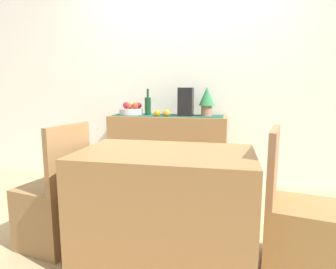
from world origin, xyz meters
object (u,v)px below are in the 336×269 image
object	(u,v)px
fruit_bowl	(131,112)
chair_near_window	(54,210)
chair_by_corner	(297,232)
coffee_maker	(186,102)
sideboard_console	(168,151)
potted_plant	(207,99)
wine_bottle	(148,106)
dining_table	(166,206)

from	to	relation	value
fruit_bowl	chair_near_window	world-z (taller)	fruit_bowl
chair_by_corner	coffee_maker	bearing A→B (deg)	122.20
sideboard_console	potted_plant	xyz separation A→B (m)	(0.44, 0.00, 0.60)
fruit_bowl	chair_by_corner	size ratio (longest dim) A/B	0.30
wine_bottle	chair_near_window	distance (m)	1.62
potted_plant	chair_near_window	world-z (taller)	potted_plant
chair_by_corner	wine_bottle	bearing A→B (deg)	133.08
dining_table	chair_near_window	xyz separation A→B (m)	(-0.83, -0.00, -0.10)
wine_bottle	chair_by_corner	distance (m)	2.08
coffee_maker	potted_plant	size ratio (longest dim) A/B	0.97
potted_plant	dining_table	bearing A→B (deg)	-96.13
fruit_bowl	wine_bottle	world-z (taller)	wine_bottle
potted_plant	chair_by_corner	distance (m)	1.75
sideboard_console	potted_plant	bearing A→B (deg)	0.00
dining_table	chair_by_corner	bearing A→B (deg)	0.24
fruit_bowl	chair_by_corner	xyz separation A→B (m)	(1.55, -1.44, -0.60)
fruit_bowl	chair_by_corner	bearing A→B (deg)	-42.86
sideboard_console	dining_table	xyz separation A→B (m)	(0.28, -1.44, -0.04)
fruit_bowl	dining_table	distance (m)	1.69
sideboard_console	coffee_maker	bearing A→B (deg)	0.00
wine_bottle	sideboard_console	bearing A→B (deg)	0.00
sideboard_console	wine_bottle	world-z (taller)	wine_bottle
dining_table	wine_bottle	bearing A→B (deg)	109.72
dining_table	chair_near_window	size ratio (longest dim) A/B	1.25
sideboard_console	chair_near_window	world-z (taller)	chair_near_window
wine_bottle	dining_table	distance (m)	1.63
chair_by_corner	dining_table	bearing A→B (deg)	-179.76
coffee_maker	dining_table	world-z (taller)	coffee_maker
wine_bottle	potted_plant	bearing A→B (deg)	0.00
fruit_bowl	dining_table	world-z (taller)	fruit_bowl
chair_near_window	chair_by_corner	size ratio (longest dim) A/B	1.00
sideboard_console	wine_bottle	xyz separation A→B (m)	(-0.24, -0.00, 0.53)
sideboard_console	dining_table	distance (m)	1.47
fruit_bowl	coffee_maker	distance (m)	0.65
coffee_maker	potted_plant	xyz separation A→B (m)	(0.23, 0.00, 0.03)
sideboard_console	fruit_bowl	bearing A→B (deg)	180.00
chair_near_window	chair_by_corner	distance (m)	1.65
dining_table	fruit_bowl	bearing A→B (deg)	116.59
chair_by_corner	chair_near_window	bearing A→B (deg)	-179.76
sideboard_console	wine_bottle	distance (m)	0.58
coffee_maker	chair_near_window	size ratio (longest dim) A/B	0.35
wine_bottle	coffee_maker	world-z (taller)	coffee_maker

